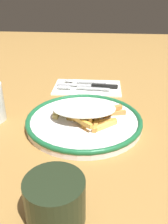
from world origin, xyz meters
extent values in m
plane|color=olive|center=(0.00, 0.00, 0.00)|extent=(2.60, 2.60, 0.00)
cylinder|color=white|center=(0.00, 0.00, 0.01)|extent=(0.29, 0.29, 0.02)
torus|color=#1B6036|center=(0.00, 0.00, 0.02)|extent=(0.30, 0.30, 0.01)
cube|color=#E6B165|center=(0.00, 0.00, 0.04)|extent=(0.03, 0.07, 0.01)
cube|color=#C88641|center=(0.03, -0.07, 0.02)|extent=(0.03, 0.07, 0.01)
cube|color=#EFB252|center=(-0.01, 0.00, 0.03)|extent=(0.07, 0.05, 0.01)
cube|color=#E2A657|center=(0.05, -0.03, 0.02)|extent=(0.06, 0.05, 0.01)
cube|color=#CD8440|center=(0.03, -0.07, 0.04)|extent=(0.05, 0.06, 0.01)
cube|color=gold|center=(-0.01, 0.01, 0.02)|extent=(0.02, 0.07, 0.01)
cube|color=gold|center=(0.03, -0.02, 0.04)|extent=(0.03, 0.07, 0.01)
cube|color=#DFB053|center=(-0.03, -0.06, 0.02)|extent=(0.05, 0.05, 0.01)
cube|color=gold|center=(0.01, 0.04, 0.02)|extent=(0.03, 0.08, 0.01)
cube|color=#CC8A38|center=(-0.03, -0.04, 0.02)|extent=(0.04, 0.09, 0.01)
cube|color=gold|center=(0.03, -0.03, 0.02)|extent=(0.09, 0.01, 0.01)
cube|color=#DEC067|center=(0.03, 0.07, 0.02)|extent=(0.08, 0.02, 0.01)
cube|color=gold|center=(0.01, -0.01, 0.02)|extent=(0.02, 0.10, 0.01)
cube|color=gold|center=(-0.02, -0.03, 0.02)|extent=(0.10, 0.02, 0.01)
cube|color=#F2B168|center=(0.07, -0.03, 0.02)|extent=(0.08, 0.06, 0.01)
cube|color=gold|center=(-0.05, 0.00, 0.04)|extent=(0.05, 0.05, 0.01)
cube|color=gold|center=(0.01, -0.01, 0.02)|extent=(0.05, 0.08, 0.01)
cube|color=#EFC866|center=(0.08, -0.02, 0.02)|extent=(0.01, 0.08, 0.01)
cube|color=gold|center=(0.00, -0.01, 0.04)|extent=(0.03, 0.07, 0.01)
ellipsoid|color=silver|center=(0.00, 0.00, 0.05)|extent=(0.12, 0.17, 0.02)
cube|color=#256D29|center=(0.01, -0.02, 0.05)|extent=(0.00, 0.00, 0.00)
cube|color=#236829|center=(0.02, 0.03, 0.05)|extent=(0.00, 0.00, 0.00)
cube|color=#26701E|center=(-0.03, -0.01, 0.05)|extent=(0.00, 0.00, 0.00)
cube|color=#3B6020|center=(0.00, 0.00, 0.05)|extent=(0.00, 0.00, 0.00)
cube|color=#267228|center=(0.00, 0.00, 0.05)|extent=(0.00, 0.00, 0.00)
cube|color=white|center=(0.25, 0.01, 0.00)|extent=(0.15, 0.23, 0.01)
cube|color=silver|center=(0.22, -0.01, 0.01)|extent=(0.02, 0.11, 0.01)
cube|color=silver|center=(0.23, 0.09, 0.01)|extent=(0.02, 0.05, 0.00)
cube|color=black|center=(0.25, -0.05, 0.01)|extent=(0.02, 0.09, 0.01)
cube|color=silver|center=(0.25, 0.06, 0.01)|extent=(0.02, 0.12, 0.00)
cube|color=silver|center=(0.28, 0.00, 0.01)|extent=(0.01, 0.10, 0.00)
ellipsoid|color=silver|center=(0.28, 0.08, 0.01)|extent=(0.02, 0.03, 0.01)
cylinder|color=black|center=(-0.29, 0.02, 0.04)|extent=(0.09, 0.09, 0.07)
torus|color=black|center=(-0.24, 0.02, 0.04)|extent=(0.04, 0.01, 0.04)
camera|label=1|loc=(-0.55, -0.05, 0.33)|focal=40.13mm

